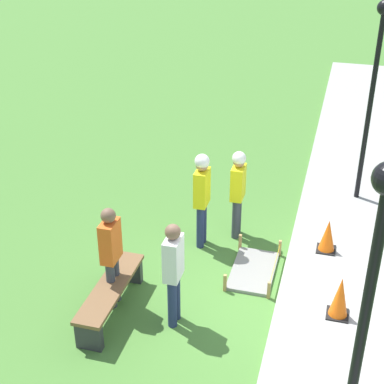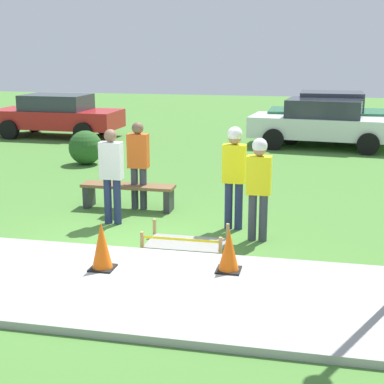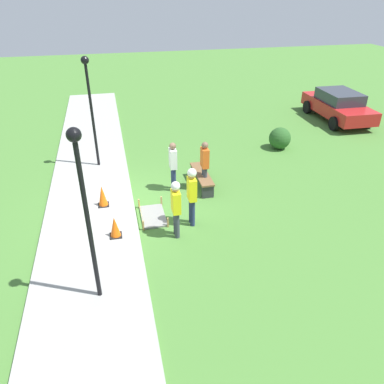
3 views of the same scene
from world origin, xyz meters
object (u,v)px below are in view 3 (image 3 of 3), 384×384
at_px(traffic_cone_far_patch, 115,227).
at_px(parked_car_red, 338,105).
at_px(worker_assistant, 176,205).
at_px(bystander_in_gray_shirt, 173,164).
at_px(traffic_cone_near_patch, 102,196).
at_px(bystander_in_orange_shirt, 205,163).
at_px(lamppost_far, 90,97).
at_px(worker_supervisor, 192,192).
at_px(lamppost_near, 84,196).
at_px(park_bench, 202,177).

bearing_deg(traffic_cone_far_patch, parked_car_red, 124.24).
height_order(worker_assistant, bystander_in_gray_shirt, bystander_in_gray_shirt).
relative_size(traffic_cone_near_patch, bystander_in_orange_shirt, 0.40).
bearing_deg(lamppost_far, bystander_in_orange_shirt, 53.94).
distance_m(traffic_cone_near_patch, bystander_in_gray_shirt, 2.56).
height_order(bystander_in_gray_shirt, lamppost_far, lamppost_far).
distance_m(bystander_in_orange_shirt, bystander_in_gray_shirt, 1.07).
relative_size(traffic_cone_near_patch, lamppost_far, 0.17).
height_order(traffic_cone_near_patch, lamppost_far, lamppost_far).
height_order(traffic_cone_far_patch, bystander_in_orange_shirt, bystander_in_orange_shirt).
bearing_deg(parked_car_red, worker_assistant, -49.39).
bearing_deg(worker_assistant, traffic_cone_far_patch, -97.51).
distance_m(worker_supervisor, worker_assistant, 0.74).
bearing_deg(bystander_in_gray_shirt, traffic_cone_far_patch, -40.49).
bearing_deg(lamppost_near, lamppost_far, 179.62).
height_order(traffic_cone_far_patch, lamppost_far, lamppost_far).
height_order(traffic_cone_far_patch, lamppost_near, lamppost_near).
distance_m(traffic_cone_near_patch, traffic_cone_far_patch, 1.79).
xyz_separation_m(worker_supervisor, bystander_in_gray_shirt, (-2.20, -0.15, -0.11)).
distance_m(worker_assistant, bystander_in_gray_shirt, 2.72).
xyz_separation_m(traffic_cone_far_patch, lamppost_far, (-4.89, -0.42, 2.33)).
bearing_deg(traffic_cone_near_patch, lamppost_near, -2.39).
relative_size(worker_supervisor, bystander_in_orange_shirt, 1.05).
xyz_separation_m(traffic_cone_far_patch, worker_supervisor, (-0.26, 2.25, 0.70)).
relative_size(traffic_cone_far_patch, parked_car_red, 0.14).
relative_size(worker_supervisor, lamppost_near, 0.46).
xyz_separation_m(worker_supervisor, worker_assistant, (0.49, -0.56, -0.07)).
height_order(traffic_cone_near_patch, worker_assistant, worker_assistant).
xyz_separation_m(traffic_cone_far_patch, worker_assistant, (0.22, 1.70, 0.62)).
distance_m(traffic_cone_far_patch, parked_car_red, 14.17).
height_order(traffic_cone_near_patch, parked_car_red, parked_car_red).
bearing_deg(bystander_in_gray_shirt, lamppost_far, -133.90).
xyz_separation_m(park_bench, lamppost_near, (4.71, -3.58, 2.35)).
bearing_deg(worker_assistant, traffic_cone_near_patch, -134.81).
distance_m(traffic_cone_far_patch, park_bench, 4.00).
height_order(worker_supervisor, lamppost_far, lamppost_far).
bearing_deg(worker_supervisor, traffic_cone_far_patch, -83.34).
relative_size(traffic_cone_far_patch, park_bench, 0.33).
bearing_deg(bystander_in_gray_shirt, traffic_cone_near_patch, -73.72).
xyz_separation_m(bystander_in_gray_shirt, parked_car_red, (-5.51, 9.61, -0.21)).
bearing_deg(bystander_in_gray_shirt, worker_supervisor, 3.87).
bearing_deg(lamppost_far, worker_assistant, 22.48).
bearing_deg(lamppost_near, worker_assistant, 132.50).
distance_m(lamppost_far, parked_car_red, 12.67).
bearing_deg(lamppost_far, bystander_in_gray_shirt, 46.10).
distance_m(worker_supervisor, lamppost_far, 5.59).
relative_size(park_bench, parked_car_red, 0.41).
xyz_separation_m(traffic_cone_far_patch, parked_car_red, (-7.97, 11.71, 0.38)).
xyz_separation_m(traffic_cone_far_patch, park_bench, (-2.50, 3.12, -0.05)).
relative_size(park_bench, worker_supervisor, 1.02).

